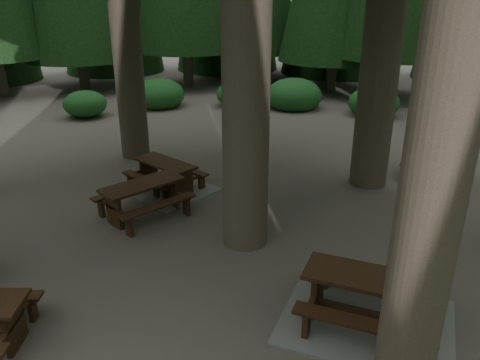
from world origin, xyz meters
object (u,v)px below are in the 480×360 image
at_px(picnic_table_b, 143,194).
at_px(picnic_table_d, 438,161).
at_px(picnic_table_c, 166,181).
at_px(picnic_table_a, 368,308).

height_order(picnic_table_b, picnic_table_d, picnic_table_b).
bearing_deg(picnic_table_c, picnic_table_a, -11.57).
relative_size(picnic_table_c, picnic_table_d, 1.45).
xyz_separation_m(picnic_table_b, picnic_table_d, (5.57, 4.99, -0.05)).
distance_m(picnic_table_a, picnic_table_d, 6.59).
height_order(picnic_table_a, picnic_table_c, picnic_table_a).
height_order(picnic_table_a, picnic_table_d, picnic_table_a).
bearing_deg(picnic_table_d, picnic_table_b, -129.16).
distance_m(picnic_table_c, picnic_table_d, 6.93).
bearing_deg(picnic_table_b, picnic_table_d, -25.54).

